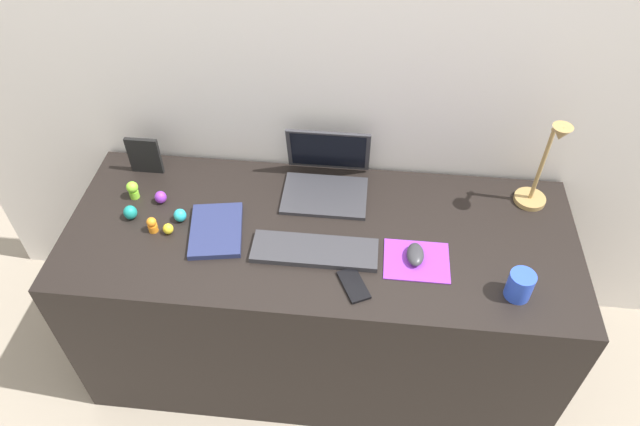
{
  "coord_description": "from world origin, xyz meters",
  "views": [
    {
      "loc": [
        0.14,
        -1.32,
        2.16
      ],
      "look_at": [
        0.0,
        0.0,
        0.83
      ],
      "focal_mm": 32.28,
      "sensor_mm": 36.0,
      "label": 1
    }
  ],
  "objects_px": {
    "toy_figurine_cyan": "(180,215)",
    "toy_figurine_teal": "(130,212)",
    "mouse": "(415,254)",
    "coffee_mug": "(520,285)",
    "toy_figurine_purple": "(161,197)",
    "keyboard": "(315,251)",
    "cell_phone": "(354,285)",
    "picture_frame": "(144,156)",
    "desk_lamp": "(544,168)",
    "laptop": "(327,175)",
    "toy_figurine_yellow": "(168,229)",
    "notebook_pad": "(216,230)",
    "toy_figurine_orange": "(152,225)",
    "toy_figurine_lime": "(133,189)"
  },
  "relations": [
    {
      "from": "keyboard",
      "to": "cell_phone",
      "type": "relative_size",
      "value": 3.2
    },
    {
      "from": "cell_phone",
      "to": "desk_lamp",
      "type": "relative_size",
      "value": 0.34
    },
    {
      "from": "coffee_mug",
      "to": "toy_figurine_orange",
      "type": "distance_m",
      "value": 1.19
    },
    {
      "from": "laptop",
      "to": "toy_figurine_purple",
      "type": "relative_size",
      "value": 6.53
    },
    {
      "from": "laptop",
      "to": "toy_figurine_yellow",
      "type": "relative_size",
      "value": 7.81
    },
    {
      "from": "notebook_pad",
      "to": "toy_figurine_teal",
      "type": "relative_size",
      "value": 4.7
    },
    {
      "from": "toy_figurine_purple",
      "to": "toy_figurine_yellow",
      "type": "bearing_deg",
      "value": -64.31
    },
    {
      "from": "keyboard",
      "to": "toy_figurine_cyan",
      "type": "height_order",
      "value": "toy_figurine_cyan"
    },
    {
      "from": "cell_phone",
      "to": "toy_figurine_cyan",
      "type": "bearing_deg",
      "value": 133.5
    },
    {
      "from": "coffee_mug",
      "to": "toy_figurine_yellow",
      "type": "xyz_separation_m",
      "value": [
        -1.13,
        0.14,
        -0.03
      ]
    },
    {
      "from": "notebook_pad",
      "to": "laptop",
      "type": "bearing_deg",
      "value": 27.65
    },
    {
      "from": "desk_lamp",
      "to": "picture_frame",
      "type": "distance_m",
      "value": 1.4
    },
    {
      "from": "notebook_pad",
      "to": "toy_figurine_purple",
      "type": "distance_m",
      "value": 0.26
    },
    {
      "from": "mouse",
      "to": "coffee_mug",
      "type": "relative_size",
      "value": 1.02
    },
    {
      "from": "cell_phone",
      "to": "desk_lamp",
      "type": "distance_m",
      "value": 0.75
    },
    {
      "from": "toy_figurine_cyan",
      "to": "toy_figurine_teal",
      "type": "bearing_deg",
      "value": -178.03
    },
    {
      "from": "laptop",
      "to": "desk_lamp",
      "type": "relative_size",
      "value": 0.81
    },
    {
      "from": "cell_phone",
      "to": "toy_figurine_orange",
      "type": "bearing_deg",
      "value": 140.11
    },
    {
      "from": "toy_figurine_yellow",
      "to": "toy_figurine_teal",
      "type": "height_order",
      "value": "toy_figurine_teal"
    },
    {
      "from": "cell_phone",
      "to": "toy_figurine_yellow",
      "type": "relative_size",
      "value": 3.33
    },
    {
      "from": "keyboard",
      "to": "toy_figurine_lime",
      "type": "distance_m",
      "value": 0.7
    },
    {
      "from": "desk_lamp",
      "to": "toy_figurine_cyan",
      "type": "height_order",
      "value": "desk_lamp"
    },
    {
      "from": "notebook_pad",
      "to": "toy_figurine_teal",
      "type": "distance_m",
      "value": 0.31
    },
    {
      "from": "coffee_mug",
      "to": "toy_figurine_yellow",
      "type": "relative_size",
      "value": 2.45
    },
    {
      "from": "toy_figurine_purple",
      "to": "toy_figurine_teal",
      "type": "distance_m",
      "value": 0.12
    },
    {
      "from": "mouse",
      "to": "cell_phone",
      "type": "height_order",
      "value": "mouse"
    },
    {
      "from": "desk_lamp",
      "to": "coffee_mug",
      "type": "xyz_separation_m",
      "value": [
        -0.1,
        -0.4,
        -0.13
      ]
    },
    {
      "from": "laptop",
      "to": "notebook_pad",
      "type": "height_order",
      "value": "laptop"
    },
    {
      "from": "keyboard",
      "to": "toy_figurine_purple",
      "type": "bearing_deg",
      "value": 162.25
    },
    {
      "from": "toy_figurine_lime",
      "to": "keyboard",
      "type": "bearing_deg",
      "value": -16.33
    },
    {
      "from": "toy_figurine_purple",
      "to": "mouse",
      "type": "bearing_deg",
      "value": -11.03
    },
    {
      "from": "toy_figurine_orange",
      "to": "toy_figurine_cyan",
      "type": "relative_size",
      "value": 1.22
    },
    {
      "from": "laptop",
      "to": "keyboard",
      "type": "bearing_deg",
      "value": -91.55
    },
    {
      "from": "laptop",
      "to": "mouse",
      "type": "distance_m",
      "value": 0.45
    },
    {
      "from": "mouse",
      "to": "toy_figurine_yellow",
      "type": "bearing_deg",
      "value": 177.9
    },
    {
      "from": "picture_frame",
      "to": "toy_figurine_purple",
      "type": "relative_size",
      "value": 3.27
    },
    {
      "from": "keyboard",
      "to": "laptop",
      "type": "bearing_deg",
      "value": 88.45
    },
    {
      "from": "toy_figurine_cyan",
      "to": "toy_figurine_lime",
      "type": "bearing_deg",
      "value": 153.87
    },
    {
      "from": "coffee_mug",
      "to": "toy_figurine_purple",
      "type": "bearing_deg",
      "value": 166.52
    },
    {
      "from": "desk_lamp",
      "to": "keyboard",
      "type": "bearing_deg",
      "value": -157.99
    },
    {
      "from": "mouse",
      "to": "coffee_mug",
      "type": "distance_m",
      "value": 0.33
    },
    {
      "from": "keyboard",
      "to": "toy_figurine_purple",
      "type": "xyz_separation_m",
      "value": [
        -0.57,
        0.18,
        0.01
      ]
    },
    {
      "from": "picture_frame",
      "to": "toy_figurine_yellow",
      "type": "height_order",
      "value": "picture_frame"
    },
    {
      "from": "cell_phone",
      "to": "keyboard",
      "type": "bearing_deg",
      "value": 111.25
    },
    {
      "from": "coffee_mug",
      "to": "toy_figurine_lime",
      "type": "height_order",
      "value": "coffee_mug"
    },
    {
      "from": "coffee_mug",
      "to": "toy_figurine_yellow",
      "type": "distance_m",
      "value": 1.14
    },
    {
      "from": "toy_figurine_orange",
      "to": "laptop",
      "type": "bearing_deg",
      "value": 26.6
    },
    {
      "from": "keyboard",
      "to": "notebook_pad",
      "type": "bearing_deg",
      "value": 170.62
    },
    {
      "from": "notebook_pad",
      "to": "toy_figurine_orange",
      "type": "xyz_separation_m",
      "value": [
        -0.21,
        -0.01,
        0.02
      ]
    },
    {
      "from": "keyboard",
      "to": "toy_figurine_teal",
      "type": "distance_m",
      "value": 0.65
    }
  ]
}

